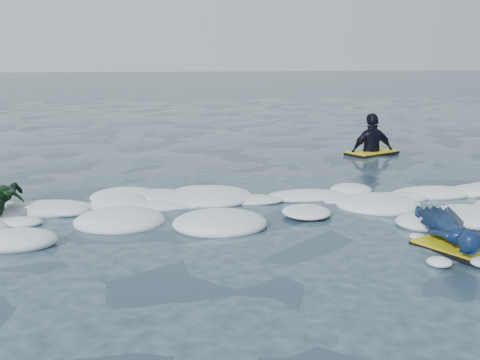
# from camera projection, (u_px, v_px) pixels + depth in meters

# --- Properties ---
(ground) EXTENTS (120.00, 120.00, 0.00)m
(ground) POSITION_uv_depth(u_px,v_px,m) (218.00, 233.00, 7.76)
(ground) COLOR #1A273F
(ground) RESTS_ON ground
(foam_band) EXTENTS (12.00, 3.10, 0.30)m
(foam_band) POSITION_uv_depth(u_px,v_px,m) (211.00, 212.00, 8.76)
(foam_band) COLOR white
(foam_band) RESTS_ON ground
(prone_woman_unit) EXTENTS (0.99, 1.65, 0.40)m
(prone_woman_unit) POSITION_uv_depth(u_px,v_px,m) (451.00, 231.00, 7.18)
(prone_woman_unit) COLOR black
(prone_woman_unit) RESTS_ON ground
(prone_child_unit) EXTENTS (0.71, 1.21, 0.44)m
(prone_child_unit) POSITION_uv_depth(u_px,v_px,m) (5.00, 201.00, 8.51)
(prone_child_unit) COLOR black
(prone_child_unit) RESTS_ON ground
(waiting_rider_unit) EXTENTS (1.36, 1.15, 1.79)m
(waiting_rider_unit) POSITION_uv_depth(u_px,v_px,m) (372.00, 153.00, 13.57)
(waiting_rider_unit) COLOR black
(waiting_rider_unit) RESTS_ON ground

